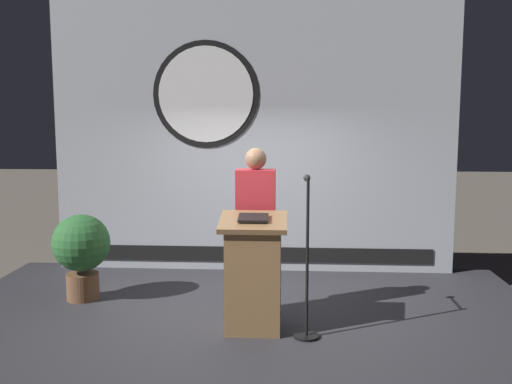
{
  "coord_description": "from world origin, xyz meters",
  "views": [
    {
      "loc": [
        0.51,
        -5.59,
        2.32
      ],
      "look_at": [
        0.16,
        0.01,
        1.6
      ],
      "focal_mm": 39.52,
      "sensor_mm": 36.0,
      "label": 1
    }
  ],
  "objects_px": {
    "speaker_person": "(256,230)",
    "potted_plant": "(81,248)",
    "podium": "(253,274)",
    "microphone_stand": "(307,280)"
  },
  "relations": [
    {
      "from": "speaker_person",
      "to": "microphone_stand",
      "type": "bearing_deg",
      "value": -48.05
    },
    {
      "from": "potted_plant",
      "to": "microphone_stand",
      "type": "bearing_deg",
      "value": -20.27
    },
    {
      "from": "microphone_stand",
      "to": "potted_plant",
      "type": "xyz_separation_m",
      "value": [
        -2.49,
        0.92,
        0.05
      ]
    },
    {
      "from": "speaker_person",
      "to": "potted_plant",
      "type": "bearing_deg",
      "value": 170.0
    },
    {
      "from": "speaker_person",
      "to": "podium",
      "type": "bearing_deg",
      "value": -89.06
    },
    {
      "from": "speaker_person",
      "to": "potted_plant",
      "type": "distance_m",
      "value": 2.03
    },
    {
      "from": "podium",
      "to": "speaker_person",
      "type": "bearing_deg",
      "value": 90.94
    },
    {
      "from": "speaker_person",
      "to": "microphone_stand",
      "type": "height_order",
      "value": "speaker_person"
    },
    {
      "from": "speaker_person",
      "to": "microphone_stand",
      "type": "distance_m",
      "value": 0.85
    },
    {
      "from": "potted_plant",
      "to": "podium",
      "type": "bearing_deg",
      "value": -22.64
    }
  ]
}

